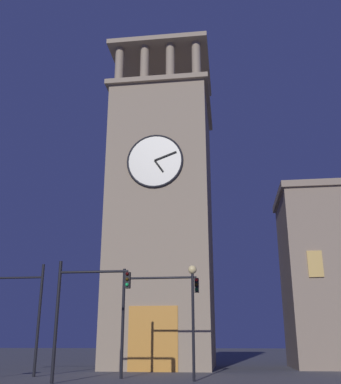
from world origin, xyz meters
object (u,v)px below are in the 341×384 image
Objects in this scene: clocktower at (163,219)px; street_lamp at (193,299)px; traffic_signal_mid at (148,303)px; traffic_signal_near at (81,301)px; traffic_signal_far at (16,302)px.

street_lamp is at bearing 105.82° from clocktower.
traffic_signal_mid reaches higher than street_lamp.
traffic_signal_near is 6.42m from traffic_signal_far.
clocktower reaches higher than traffic_signal_far.
clocktower is 13.42m from street_lamp.
clocktower reaches higher than street_lamp.
traffic_signal_mid is 0.92× the size of traffic_signal_far.
traffic_signal_mid reaches higher than traffic_signal_near.
clocktower is 5.06× the size of traffic_signal_near.
clocktower is at bearing -128.32° from traffic_signal_far.
traffic_signal_near is at bearing 21.12° from street_lamp.
traffic_signal_near is 5.49m from street_lamp.
clocktower is 14.98m from traffic_signal_near.
traffic_signal_far is 1.10× the size of street_lamp.
traffic_signal_far reaches higher than traffic_signal_near.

